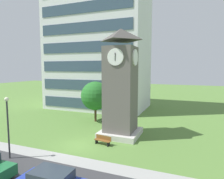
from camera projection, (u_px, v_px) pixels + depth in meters
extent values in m
plane|color=#567F38|center=(79.00, 146.00, 19.91)|extent=(160.00, 160.00, 0.00)
cube|color=#9E9E99|center=(61.00, 158.00, 17.20)|extent=(120.00, 1.60, 0.01)
cube|color=silver|center=(98.00, 41.00, 38.32)|extent=(18.35, 10.90, 25.60)
cube|color=#384C60|center=(85.00, 104.00, 34.44)|extent=(16.88, 0.10, 1.80)
cube|color=#384C60|center=(85.00, 85.00, 34.10)|extent=(16.88, 0.10, 1.80)
cube|color=#384C60|center=(84.00, 66.00, 33.76)|extent=(16.88, 0.10, 1.80)
cube|color=#384C60|center=(84.00, 47.00, 33.41)|extent=(16.88, 0.10, 1.80)
cube|color=#384C60|center=(84.00, 27.00, 33.07)|extent=(16.88, 0.10, 1.80)
cube|color=#384C60|center=(84.00, 7.00, 32.73)|extent=(16.88, 0.10, 1.80)
cube|color=#605B56|center=(121.00, 92.00, 22.42)|extent=(3.20, 3.20, 10.04)
cube|color=beige|center=(120.00, 133.00, 22.92)|extent=(4.32, 4.32, 0.60)
pyramid|color=#4D4945|center=(121.00, 35.00, 21.74)|extent=(3.52, 3.52, 1.29)
cylinder|color=white|center=(115.00, 57.00, 20.47)|extent=(1.76, 0.12, 1.76)
cylinder|color=white|center=(135.00, 57.00, 21.40)|extent=(0.12, 1.76, 1.76)
cube|color=black|center=(115.00, 55.00, 20.39)|extent=(0.04, 0.08, 0.53)
cube|color=black|center=(115.00, 57.00, 20.40)|extent=(0.06, 0.06, 0.79)
cube|color=brown|center=(102.00, 140.00, 20.13)|extent=(1.86, 0.78, 0.06)
cube|color=brown|center=(104.00, 137.00, 20.29)|extent=(1.78, 0.35, 0.40)
cube|color=black|center=(97.00, 141.00, 20.53)|extent=(0.15, 0.44, 0.45)
cube|color=black|center=(108.00, 144.00, 19.78)|extent=(0.15, 0.44, 0.45)
cylinder|color=#333338|center=(8.00, 130.00, 16.88)|extent=(0.14, 0.14, 4.94)
sphere|color=#F2EFCC|center=(7.00, 99.00, 16.59)|extent=(0.36, 0.36, 0.36)
cylinder|color=#513823|center=(95.00, 113.00, 28.90)|extent=(0.32, 0.32, 2.30)
sphere|color=#266D27|center=(95.00, 96.00, 28.62)|extent=(4.11, 4.11, 4.11)
cylinder|color=black|center=(9.00, 171.00, 14.33)|extent=(0.66, 0.23, 0.66)
cube|color=#2D3842|center=(51.00, 175.00, 11.80)|extent=(2.38, 1.63, 0.60)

